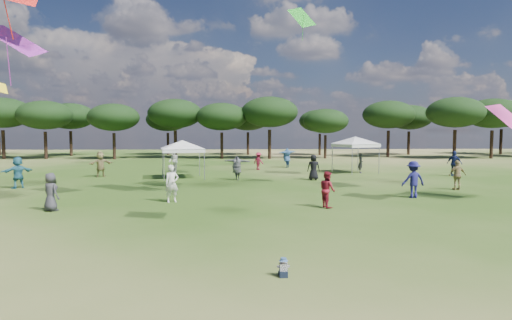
{
  "coord_description": "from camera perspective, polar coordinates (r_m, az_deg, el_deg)",
  "views": [
    {
      "loc": [
        -0.69,
        -7.85,
        3.5
      ],
      "look_at": [
        -0.08,
        6.0,
        2.53
      ],
      "focal_mm": 30.0,
      "sensor_mm": 36.0,
      "label": 1
    }
  ],
  "objects": [
    {
      "name": "ground",
      "position": [
        8.62,
        2.43,
        -19.94
      ],
      "size": [
        140.0,
        140.0,
        0.0
      ],
      "primitive_type": "plane",
      "color": "#325018",
      "rests_on": "ground"
    },
    {
      "name": "tree_line",
      "position": [
        55.38,
        0.67,
        6.0
      ],
      "size": [
        108.78,
        17.63,
        7.77
      ],
      "color": "black",
      "rests_on": "ground"
    },
    {
      "name": "tent_left",
      "position": [
        31.45,
        -9.78,
        2.39
      ],
      "size": [
        5.87,
        5.87,
        3.07
      ],
      "rotation": [
        0.0,
        0.0,
        0.21
      ],
      "color": "gray",
      "rests_on": "ground"
    },
    {
      "name": "tent_right",
      "position": [
        35.74,
        13.13,
        2.87
      ],
      "size": [
        5.3,
        5.3,
        3.28
      ],
      "rotation": [
        0.0,
        0.0,
        0.39
      ],
      "color": "gray",
      "rests_on": "ground"
    },
    {
      "name": "toddler",
      "position": [
        10.55,
        3.67,
        -14.2
      ],
      "size": [
        0.3,
        0.34,
        0.46
      ],
      "rotation": [
        0.0,
        0.0,
        0.01
      ],
      "color": "black",
      "rests_on": "ground"
    },
    {
      "name": "festival_crowd",
      "position": [
        30.03,
        -1.71,
        -0.95
      ],
      "size": [
        31.1,
        22.49,
        1.93
      ],
      "color": "maroon",
      "rests_on": "ground"
    }
  ]
}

